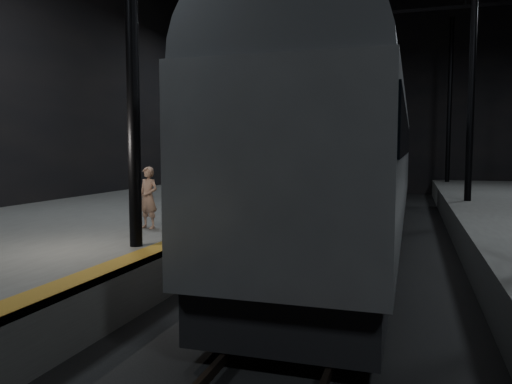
% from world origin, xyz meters
% --- Properties ---
extents(ground, '(44.00, 44.00, 0.00)m').
position_xyz_m(ground, '(0.00, 0.00, 0.00)').
color(ground, black).
rests_on(ground, ground).
extents(platform_left, '(9.00, 43.80, 1.00)m').
position_xyz_m(platform_left, '(-7.50, 0.00, 0.50)').
color(platform_left, '#4D4D4A').
rests_on(platform_left, ground).
extents(tactile_strip, '(0.50, 43.80, 0.01)m').
position_xyz_m(tactile_strip, '(-3.25, 0.00, 1.00)').
color(tactile_strip, '#816117').
rests_on(tactile_strip, platform_left).
extents(track, '(2.40, 43.00, 0.24)m').
position_xyz_m(track, '(0.00, 0.00, 0.07)').
color(track, '#3F3328').
rests_on(track, ground).
extents(train, '(3.10, 20.69, 5.53)m').
position_xyz_m(train, '(-0.00, 3.18, 3.09)').
color(train, '#93959A').
rests_on(train, ground).
extents(woman, '(0.64, 0.50, 1.58)m').
position_xyz_m(woman, '(-4.74, -1.82, 1.79)').
color(woman, tan).
rests_on(woman, platform_left).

